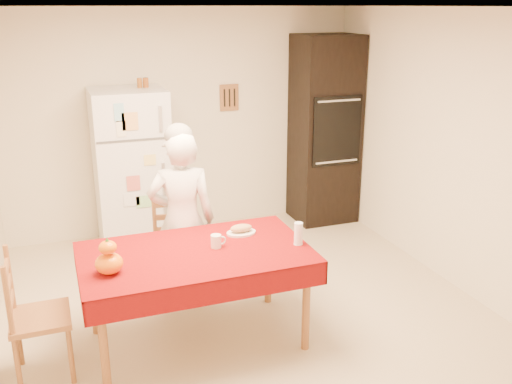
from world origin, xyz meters
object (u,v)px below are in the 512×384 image
wine_glass (298,234)px  bread_plate (241,233)px  seated_woman (182,221)px  refrigerator (132,170)px  coffee_mug (216,241)px  dining_table (196,260)px  chair_far (177,243)px  pumpkin_lower (109,263)px  oven_cabinet (325,130)px  chair_left (29,312)px

wine_glass → bread_plate: bearing=134.8°
seated_woman → wine_glass: size_ratio=8.83×
refrigerator → coffee_mug: (0.32, -2.06, -0.04)m
dining_table → chair_far: chair_far is taller
seated_woman → pumpkin_lower: (-0.69, -0.77, 0.06)m
dining_table → coffee_mug: coffee_mug is taller
dining_table → wine_glass: size_ratio=9.66×
dining_table → coffee_mug: bearing=6.9°
oven_cabinet → dining_table: bearing=-135.1°
oven_cabinet → coffee_mug: (-1.96, -2.10, -0.29)m
refrigerator → coffee_mug: 2.08m
refrigerator → chair_left: size_ratio=1.79×
refrigerator → chair_left: (-1.04, -2.11, -0.34)m
oven_cabinet → seated_woman: bearing=-144.2°
dining_table → pumpkin_lower: pumpkin_lower is taller
seated_woman → coffee_mug: (0.12, -0.60, 0.04)m
oven_cabinet → bread_plate: bearing=-131.5°
seated_woman → bread_plate: size_ratio=6.47×
coffee_mug → pumpkin_lower: 0.83m
refrigerator → bread_plate: bearing=-72.7°
oven_cabinet → pumpkin_lower: size_ratio=11.41×
pumpkin_lower → wine_glass: (1.42, 0.01, 0.02)m
chair_left → pumpkin_lower: size_ratio=4.93×
chair_far → seated_woman: 0.32m
refrigerator → pumpkin_lower: size_ratio=8.81×
chair_left → seated_woman: (1.23, 0.66, 0.27)m
dining_table → chair_left: (-1.19, -0.04, -0.18)m
seated_woman → chair_left: bearing=39.6°
seated_woman → dining_table: bearing=97.3°
seated_woman → oven_cabinet: bearing=-132.7°
refrigerator → wine_glass: (0.93, -2.22, -0.00)m
pumpkin_lower → chair_left: bearing=168.7°
pumpkin_lower → bread_plate: size_ratio=0.80×
wine_glass → bread_plate: (-0.34, 0.35, -0.08)m
coffee_mug → refrigerator: bearing=98.8°
refrigerator → dining_table: refrigerator is taller
chair_far → wine_glass: 1.24m
dining_table → wine_glass: bearing=-10.2°
refrigerator → seated_woman: size_ratio=1.09×
oven_cabinet → seated_woman: (-2.08, -1.50, -0.32)m
oven_cabinet → chair_far: oven_cabinet is taller
refrigerator → chair_left: bearing=-116.2°
seated_woman → coffee_mug: size_ratio=15.54×
refrigerator → bread_plate: size_ratio=7.08×
pumpkin_lower → wine_glass: wine_glass is taller
bread_plate → oven_cabinet: bearing=48.5°
oven_cabinet → chair_far: size_ratio=2.32×
coffee_mug → wine_glass: wine_glass is taller
bread_plate → refrigerator: bearing=107.3°
wine_glass → bread_plate: 0.50m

